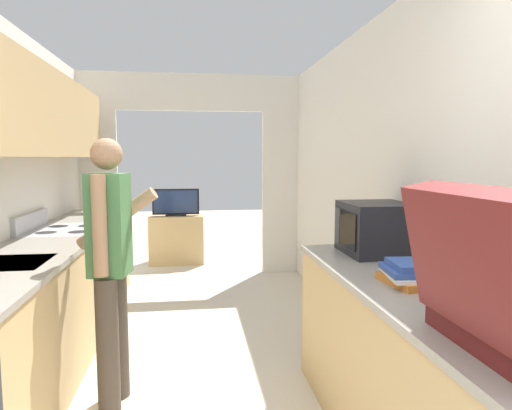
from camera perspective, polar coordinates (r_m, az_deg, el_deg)
wall_right at (r=2.97m, az=19.61°, el=1.15°), size 0.06×7.37×2.50m
wall_far_with_doorway at (r=5.73m, az=-8.06°, el=5.63°), size 3.09×0.06×2.50m
counter_left at (r=3.72m, az=-24.40°, el=-10.78°), size 0.62×3.83×0.89m
counter_right at (r=2.40m, az=19.93°, el=-20.00°), size 0.62×2.19×0.89m
range_oven at (r=4.21m, az=-22.23°, el=-8.67°), size 0.66×0.77×1.03m
person at (r=2.83m, az=-17.72°, el=-7.19°), size 0.52×0.41×1.59m
microwave at (r=2.92m, az=14.79°, el=-2.82°), size 0.40×0.45×0.32m
book_stack at (r=2.29m, az=18.73°, el=-8.11°), size 0.26×0.32×0.11m
tv_cabinet at (r=6.53m, az=-9.88°, el=-4.22°), size 0.75×0.42×0.67m
television at (r=6.41m, az=-9.97°, el=0.30°), size 0.64×0.16×0.38m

